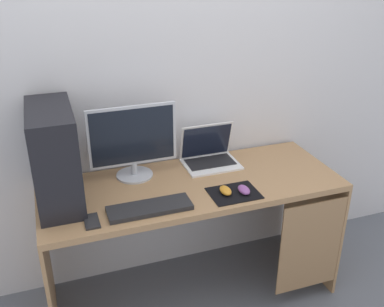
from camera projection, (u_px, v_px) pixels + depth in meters
The scene contains 11 objects.
ground_plane at pixel (192, 290), 2.78m from camera, with size 8.00×8.00×0.00m, color slate.
wall_back at pixel (172, 73), 2.53m from camera, with size 4.00×0.05×2.60m.
desk at pixel (196, 205), 2.51m from camera, with size 1.66×0.63×0.77m.
pc_tower at pixel (55, 156), 2.18m from camera, with size 0.21×0.49×0.50m, color black.
monitor at pixel (133, 142), 2.43m from camera, with size 0.49×0.21×0.42m.
laptop at pixel (209, 156), 2.65m from camera, with size 0.32×0.24×0.24m.
keyboard at pixel (150, 208), 2.19m from camera, with size 0.42×0.14×0.02m, color #232326.
mousepad at pixel (234, 193), 2.34m from camera, with size 0.26×0.20×0.01m, color black.
mouse_left at pixel (226, 190), 2.33m from camera, with size 0.06×0.10×0.03m, color orange.
mouse_right at pixel (244, 190), 2.34m from camera, with size 0.06×0.10×0.03m, color #8C4C99.
cell_phone at pixel (92, 221), 2.10m from camera, with size 0.07×0.13×0.01m, color #232326.
Camera 1 is at (-0.71, -2.03, 1.96)m, focal length 41.34 mm.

